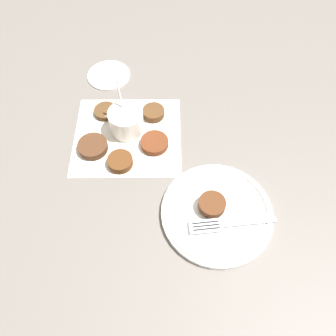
% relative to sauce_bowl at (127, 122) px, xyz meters
% --- Properties ---
extents(ground_plane, '(4.00, 4.00, 0.00)m').
position_rel_sauce_bowl_xyz_m(ground_plane, '(0.00, 0.00, -0.03)').
color(ground_plane, '#605B56').
extents(napkin, '(0.27, 0.25, 0.00)m').
position_rel_sauce_bowl_xyz_m(napkin, '(0.00, 0.02, -0.03)').
color(napkin, silver).
rests_on(napkin, ground_plane).
extents(sauce_bowl, '(0.09, 0.09, 0.13)m').
position_rel_sauce_bowl_xyz_m(sauce_bowl, '(0.00, 0.00, 0.00)').
color(sauce_bowl, white).
rests_on(sauce_bowl, napkin).
extents(fritter_0, '(0.06, 0.06, 0.02)m').
position_rel_sauce_bowl_xyz_m(fritter_0, '(0.01, 0.10, -0.02)').
color(fritter_0, '#512F16').
rests_on(fritter_0, napkin).
extents(fritter_1, '(0.06, 0.06, 0.01)m').
position_rel_sauce_bowl_xyz_m(fritter_1, '(0.06, -0.06, -0.02)').
color(fritter_1, '#4C321C').
rests_on(fritter_1, napkin).
extents(fritter_2, '(0.06, 0.06, 0.02)m').
position_rel_sauce_bowl_xyz_m(fritter_2, '(-0.07, -0.04, -0.02)').
color(fritter_2, '#4D321B').
rests_on(fritter_2, napkin).
extents(fritter_3, '(0.07, 0.07, 0.02)m').
position_rel_sauce_bowl_xyz_m(fritter_3, '(-0.07, 0.05, -0.02)').
color(fritter_3, '#592B17').
rests_on(fritter_3, napkin).
extents(fritter_4, '(0.07, 0.07, 0.02)m').
position_rel_sauce_bowl_xyz_m(fritter_4, '(0.08, 0.06, -0.02)').
color(fritter_4, '#482C1A').
rests_on(fritter_4, napkin).
extents(serving_plate, '(0.24, 0.24, 0.02)m').
position_rel_sauce_bowl_xyz_m(serving_plate, '(-0.20, 0.24, -0.02)').
color(serving_plate, white).
rests_on(serving_plate, ground_plane).
extents(fritter_on_plate, '(0.06, 0.06, 0.02)m').
position_rel_sauce_bowl_xyz_m(fritter_on_plate, '(-0.18, 0.23, -0.00)').
color(fritter_on_plate, '#512D19').
rests_on(fritter_on_plate, serving_plate).
extents(fork, '(0.18, 0.03, 0.00)m').
position_rel_sauce_bowl_xyz_m(fork, '(-0.20, 0.27, -0.01)').
color(fork, silver).
rests_on(fork, serving_plate).
extents(extra_saucer, '(0.12, 0.12, 0.01)m').
position_rel_sauce_bowl_xyz_m(extra_saucer, '(0.06, -0.20, -0.03)').
color(extra_saucer, white).
rests_on(extra_saucer, ground_plane).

